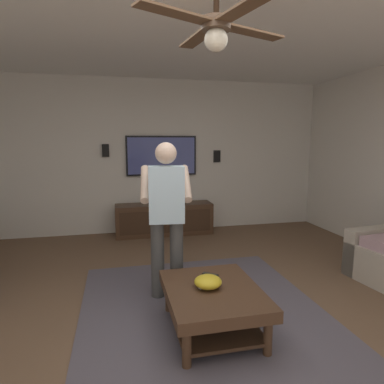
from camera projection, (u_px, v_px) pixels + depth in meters
name	position (u px, v px, depth m)	size (l,w,h in m)	color
ground_plane	(202.00, 331.00, 2.92)	(8.17, 8.17, 0.00)	brown
wall_back_tv	(155.00, 157.00, 6.04)	(0.10, 6.43, 2.73)	silver
area_rug	(206.00, 319.00, 3.11)	(2.94, 2.33, 0.01)	#514C56
coffee_table	(213.00, 299.00, 2.88)	(1.00, 0.80, 0.40)	#422B1C
media_console	(164.00, 219.00, 5.91)	(0.45, 1.70, 0.55)	#422B1C
tv	(162.00, 156.00, 5.98)	(0.05, 1.26, 0.71)	black
person_standing	(166.00, 211.00, 3.45)	(0.57, 0.58, 1.64)	#3F3F3F
bowl	(208.00, 282.00, 2.86)	(0.24, 0.24, 0.11)	gold
remote_white	(206.00, 286.00, 2.88)	(0.15, 0.04, 0.02)	white
remote_black	(210.00, 275.00, 3.11)	(0.15, 0.04, 0.02)	black
vase_round	(176.00, 197.00, 5.91)	(0.22, 0.22, 0.22)	teal
wall_speaker_left	(217.00, 156.00, 6.22)	(0.06, 0.12, 0.22)	black
wall_speaker_right	(106.00, 150.00, 5.76)	(0.06, 0.12, 0.22)	black
ceiling_fan	(217.00, 29.00, 2.24)	(1.20, 1.16, 0.46)	#4C3828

